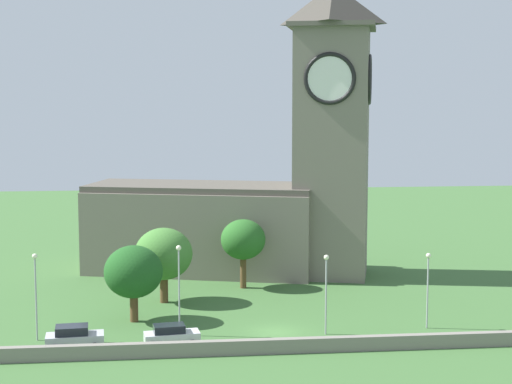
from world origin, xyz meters
The scene contains 12 objects.
ground_plane centered at (0.00, 15.00, 0.00)m, with size 200.00×200.00×0.00m, color #3D6633.
church centered at (1.08, 24.47, 10.14)m, with size 34.28×18.42×32.69m.
quay_barrier centered at (0.00, -5.78, 0.58)m, with size 52.61×0.70×1.17m, color gray.
car_silver centered at (-16.70, -2.91, 0.96)m, with size 4.73×2.62×1.90m.
car_white centered at (-8.96, -2.96, 0.90)m, with size 4.63×2.48×1.78m.
streetlamp_west_end centered at (-20.04, -0.26, 4.87)m, with size 0.44×0.44×7.33m.
streetlamp_west_mid centered at (-8.25, -0.05, 5.11)m, with size 0.44×0.44×7.76m.
streetlamp_central centered at (4.16, -1.05, 4.61)m, with size 0.44×0.44×6.89m.
streetlamp_east_mid centered at (13.33, -0.19, 4.49)m, with size 0.44×0.44×6.68m.
tree_by_tower centered at (-12.27, 4.73, 4.54)m, with size 5.27×5.27×6.95m.
tree_riverside_west centered at (-1.28, 16.77, 5.19)m, with size 4.75×4.75×7.38m.
tree_churchyard centered at (-9.63, 11.45, 4.84)m, with size 5.70×5.70×7.44m.
Camera 1 is at (-8.85, -66.53, 19.69)m, focal length 56.17 mm.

